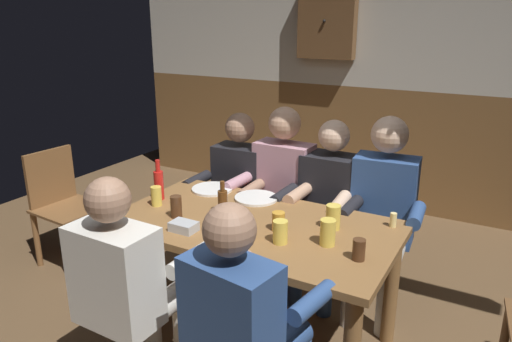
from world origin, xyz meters
TOP-DOWN VIEW (x-y plane):
  - back_wall_upper at (0.00, 2.67)m, footprint 5.53×0.12m
  - back_wall_wainscot at (0.00, 2.67)m, footprint 5.53×0.12m
  - dining_table at (0.00, 0.17)m, footprint 1.57×0.88m
  - person_0 at (-0.53, 0.84)m, footprint 0.52×0.52m
  - person_1 at (-0.18, 0.83)m, footprint 0.54×0.54m
  - person_2 at (0.18, 0.85)m, footprint 0.53×0.53m
  - person_3 at (0.54, 0.84)m, footprint 0.55×0.54m
  - person_4 at (-0.31, -0.51)m, footprint 0.55×0.53m
  - person_5 at (0.33, -0.49)m, footprint 0.57×0.57m
  - chair_empty_far_end at (-1.76, 0.31)m, footprint 0.47×0.47m
  - table_candle at (0.69, 0.49)m, footprint 0.04×0.04m
  - condiment_caddy at (-0.27, -0.11)m, footprint 0.14×0.10m
  - plate_0 at (-0.49, 0.49)m, footprint 0.27×0.27m
  - plate_1 at (-0.16, 0.49)m, footprint 0.27×0.27m
  - bottle_0 at (-0.21, 0.18)m, footprint 0.06×0.06m
  - bottle_1 at (-0.69, 0.20)m, footprint 0.06×0.06m
  - pint_glass_0 at (0.07, -0.02)m, footprint 0.06×0.06m
  - pint_glass_1 at (-0.42, 0.02)m, footprint 0.07×0.07m
  - pint_glass_2 at (0.17, 0.14)m, footprint 0.07×0.07m
  - pint_glass_3 at (0.24, 0.02)m, footprint 0.08×0.08m
  - pint_glass_4 at (0.64, 0.04)m, footprint 0.06×0.06m
  - pint_glass_5 at (-0.64, 0.10)m, footprint 0.06×0.06m
  - pint_glass_6 at (0.41, 0.31)m, footprint 0.08×0.08m
  - pint_glass_7 at (0.46, 0.11)m, footprint 0.08×0.08m
  - wall_dart_cabinet at (-0.54, 2.54)m, footprint 0.56×0.15m

SIDE VIEW (x-z plane):
  - chair_empty_far_end at x=-1.76m, z-range 0.04..0.92m
  - back_wall_wainscot at x=0.00m, z-range 0.00..1.19m
  - dining_table at x=0.00m, z-range 0.26..1.02m
  - person_5 at x=0.33m, z-range 0.06..1.25m
  - person_4 at x=-0.31m, z-range 0.07..1.25m
  - person_0 at x=-0.53m, z-range 0.06..1.25m
  - person_2 at x=0.18m, z-range 0.07..1.28m
  - person_1 at x=-0.18m, z-range 0.06..1.33m
  - person_3 at x=0.54m, z-range 0.07..1.34m
  - plate_0 at x=-0.49m, z-range 0.75..0.77m
  - plate_1 at x=-0.16m, z-range 0.75..0.77m
  - condiment_caddy at x=-0.27m, z-range 0.75..0.80m
  - table_candle at x=0.69m, z-range 0.75..0.83m
  - pint_glass_2 at x=0.17m, z-range 0.75..0.86m
  - pint_glass_0 at x=0.07m, z-range 0.75..0.86m
  - pint_glass_4 at x=0.64m, z-range 0.75..0.86m
  - pint_glass_5 at x=-0.64m, z-range 0.75..0.87m
  - pint_glass_3 at x=0.24m, z-range 0.75..0.87m
  - pint_glass_1 at x=-0.42m, z-range 0.75..0.88m
  - pint_glass_7 at x=0.46m, z-range 0.75..0.89m
  - pint_glass_6 at x=0.41m, z-range 0.75..0.89m
  - bottle_0 at x=-0.21m, z-range 0.73..0.93m
  - bottle_1 at x=-0.69m, z-range 0.73..0.98m
  - wall_dart_cabinet at x=-0.54m, z-range 1.45..2.15m
  - back_wall_upper at x=0.00m, z-range 1.19..2.46m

